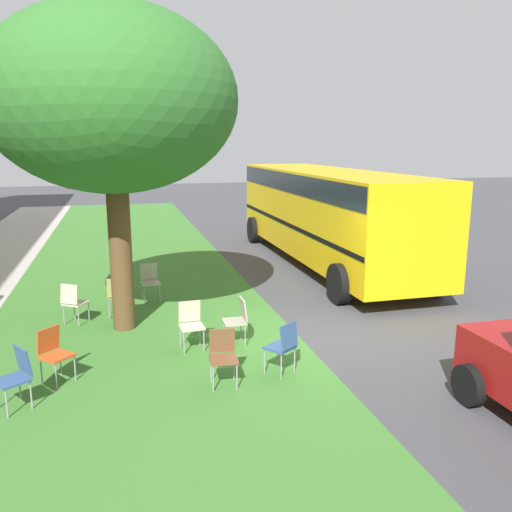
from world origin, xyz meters
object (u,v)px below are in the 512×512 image
(chair_0, at_px, (150,279))
(chair_6, at_px, (17,373))
(chair_7, at_px, (191,321))
(chair_8, at_px, (73,300))
(chair_3, at_px, (54,350))
(school_bus, at_px, (326,207))
(chair_5, at_px, (117,294))
(chair_1, at_px, (238,317))
(chair_2, at_px, (283,344))
(street_tree, at_px, (112,101))
(chair_4, at_px, (223,353))

(chair_0, distance_m, chair_6, 5.29)
(chair_6, bearing_deg, chair_7, -59.66)
(chair_6, xyz_separation_m, chair_8, (3.49, -0.51, 0.00))
(chair_3, relative_size, school_bus, 0.08)
(chair_8, bearing_deg, chair_5, -72.74)
(school_bus, bearing_deg, chair_1, 144.97)
(chair_2, bearing_deg, chair_8, 45.67)
(chair_0, distance_m, chair_8, 2.12)
(chair_0, relative_size, chair_5, 1.00)
(chair_6, relative_size, school_bus, 0.08)
(street_tree, bearing_deg, chair_8, 64.17)
(school_bus, bearing_deg, street_tree, 125.76)
(chair_1, distance_m, chair_2, 1.52)
(chair_6, bearing_deg, chair_8, -8.28)
(chair_7, xyz_separation_m, chair_8, (1.92, 2.17, 0.00))
(chair_7, height_order, school_bus, school_bus)
(street_tree, distance_m, chair_3, 4.66)
(chair_0, xyz_separation_m, chair_3, (-4.08, 1.73, 0.00))
(chair_7, height_order, chair_8, same)
(chair_5, height_order, school_bus, school_bus)
(school_bus, bearing_deg, chair_7, 139.63)
(chair_2, xyz_separation_m, chair_7, (1.46, 1.30, 0.00))
(chair_0, height_order, chair_3, same)
(chair_4, bearing_deg, chair_0, 9.47)
(chair_1, xyz_separation_m, school_bus, (5.87, -4.11, 1.24))
(chair_8, bearing_deg, chair_3, 178.02)
(chair_1, distance_m, chair_7, 0.88)
(chair_0, distance_m, chair_4, 4.92)
(chair_1, bearing_deg, chair_7, 90.18)
(chair_0, relative_size, chair_8, 1.00)
(chair_7, bearing_deg, chair_5, 30.43)
(chair_3, xyz_separation_m, chair_6, (-0.75, 0.41, 0.00))
(chair_0, height_order, school_bus, school_bus)
(school_bus, bearing_deg, chair_2, 153.27)
(chair_2, xyz_separation_m, chair_5, (3.66, 2.59, 0.00))
(chair_1, relative_size, chair_8, 1.00)
(chair_3, distance_m, chair_8, 2.73)
(chair_1, xyz_separation_m, chair_5, (2.19, 2.17, 0.00))
(chair_4, xyz_separation_m, chair_8, (3.50, 2.45, 0.00))
(chair_5, xyz_separation_m, chair_7, (-2.19, -1.29, 0.00))
(chair_1, bearing_deg, chair_2, -163.99)
(chair_8, bearing_deg, chair_4, -145.04)
(chair_0, relative_size, chair_6, 1.00)
(chair_0, bearing_deg, chair_4, -170.53)
(street_tree, distance_m, chair_6, 5.17)
(chair_5, height_order, chair_7, same)
(chair_2, height_order, chair_7, same)
(chair_4, bearing_deg, chair_5, 22.58)
(chair_2, xyz_separation_m, chair_6, (-0.10, 3.97, 0.00))
(street_tree, relative_size, chair_0, 7.06)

